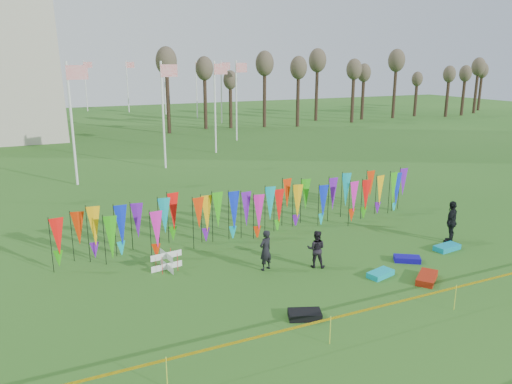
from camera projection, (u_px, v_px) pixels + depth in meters
name	position (u px, v px, depth m)	size (l,w,h in m)	color
ground	(341.00, 295.00, 17.69)	(160.00, 160.00, 0.00)	#245618
banner_row	(264.00, 207.00, 23.48)	(18.64, 0.64, 2.25)	black
caution_tape_near	(382.00, 307.00, 15.20)	(26.00, 0.02, 0.90)	#F4C205
tree_line	(355.00, 74.00, 67.69)	(53.92, 1.92, 7.84)	#3C281E
box_kite	(167.00, 261.00, 19.72)	(0.66, 0.66, 0.74)	red
person_left	(266.00, 250.00, 19.62)	(0.60, 0.44, 1.65)	black
person_mid	(316.00, 249.00, 19.90)	(0.75, 0.46, 1.53)	black
person_right	(452.00, 222.00, 22.58)	(1.14, 0.65, 1.95)	black
kite_bag_turquoise	(380.00, 274.00, 19.18)	(1.08, 0.54, 0.22)	#0CAABB
kite_bag_blue	(407.00, 259.00, 20.60)	(1.05, 0.55, 0.22)	#12099E
kite_bag_red	(427.00, 278.00, 18.79)	(1.33, 0.61, 0.24)	#A9210B
kite_bag_black	(305.00, 315.00, 16.07)	(1.05, 0.61, 0.24)	black
kite_bag_teal	(447.00, 247.00, 21.85)	(1.19, 0.57, 0.23)	#0C91AC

